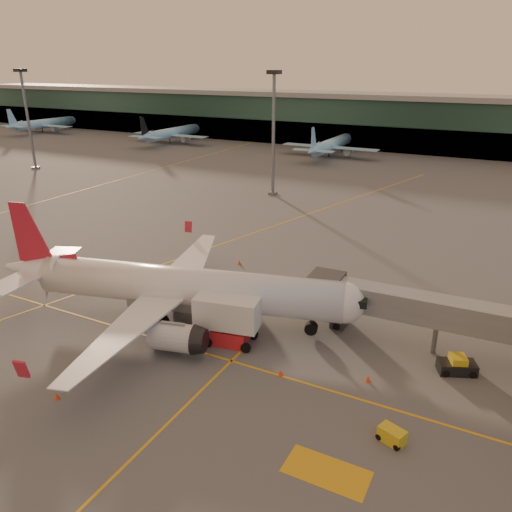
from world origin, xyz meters
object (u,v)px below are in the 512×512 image
at_px(main_airplane, 176,288).
at_px(catering_truck, 228,318).
at_px(gpu_cart, 392,436).
at_px(pushback_tug, 457,366).

distance_m(main_airplane, catering_truck, 7.59).
xyz_separation_m(catering_truck, gpu_cart, (18.32, -6.77, -2.29)).
distance_m(catering_truck, pushback_tug, 22.24).
height_order(gpu_cart, pushback_tug, pushback_tug).
distance_m(main_airplane, gpu_cart, 27.16).
bearing_deg(pushback_tug, gpu_cart, -128.33).
bearing_deg(pushback_tug, main_airplane, 164.21).
height_order(main_airplane, gpu_cart, main_airplane).
bearing_deg(main_airplane, catering_truck, -24.94).
height_order(main_airplane, pushback_tug, main_airplane).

